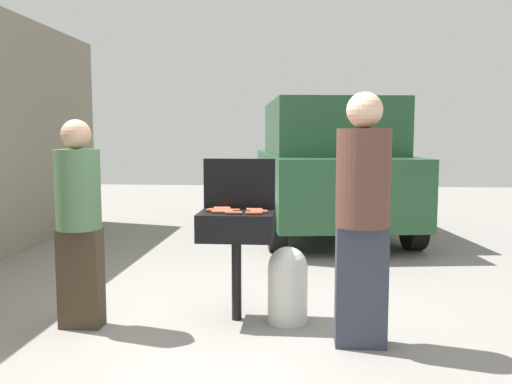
# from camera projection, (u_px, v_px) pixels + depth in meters

# --- Properties ---
(ground_plane) EXTENTS (24.00, 24.00, 0.00)m
(ground_plane) POSITION_uv_depth(u_px,v_px,m) (223.00, 325.00, 4.26)
(ground_plane) COLOR gray
(bbq_grill) EXTENTS (0.60, 0.44, 0.89)m
(bbq_grill) POSITION_uv_depth(u_px,v_px,m) (236.00, 229.00, 4.32)
(bbq_grill) COLOR black
(bbq_grill) RESTS_ON ground
(grill_lid_open) EXTENTS (0.60, 0.05, 0.42)m
(grill_lid_open) POSITION_uv_depth(u_px,v_px,m) (239.00, 184.00, 4.50)
(grill_lid_open) COLOR black
(grill_lid_open) RESTS_ON bbq_grill
(hot_dog_0) EXTENTS (0.13, 0.03, 0.03)m
(hot_dog_0) POSITION_uv_depth(u_px,v_px,m) (232.00, 210.00, 4.32)
(hot_dog_0) COLOR #B74C33
(hot_dog_0) RESTS_ON bbq_grill
(hot_dog_1) EXTENTS (0.13, 0.04, 0.03)m
(hot_dog_1) POSITION_uv_depth(u_px,v_px,m) (222.00, 208.00, 4.44)
(hot_dog_1) COLOR #C6593D
(hot_dog_1) RESTS_ON bbq_grill
(hot_dog_2) EXTENTS (0.13, 0.03, 0.03)m
(hot_dog_2) POSITION_uv_depth(u_px,v_px,m) (220.00, 212.00, 4.23)
(hot_dog_2) COLOR #C6593D
(hot_dog_2) RESTS_ON bbq_grill
(hot_dog_3) EXTENTS (0.13, 0.03, 0.03)m
(hot_dog_3) POSITION_uv_depth(u_px,v_px,m) (254.00, 210.00, 4.35)
(hot_dog_3) COLOR #B74C33
(hot_dog_3) RESTS_ON bbq_grill
(hot_dog_4) EXTENTS (0.13, 0.03, 0.03)m
(hot_dog_4) POSITION_uv_depth(u_px,v_px,m) (254.00, 213.00, 4.16)
(hot_dog_4) COLOR #B74C33
(hot_dog_4) RESTS_ON bbq_grill
(hot_dog_5) EXTENTS (0.13, 0.04, 0.03)m
(hot_dog_5) POSITION_uv_depth(u_px,v_px,m) (225.00, 211.00, 4.26)
(hot_dog_5) COLOR #B74C33
(hot_dog_5) RESTS_ON bbq_grill
(hot_dog_6) EXTENTS (0.13, 0.04, 0.03)m
(hot_dog_6) POSITION_uv_depth(u_px,v_px,m) (255.00, 211.00, 4.30)
(hot_dog_6) COLOR #B74C33
(hot_dog_6) RESTS_ON bbq_grill
(hot_dog_7) EXTENTS (0.13, 0.04, 0.03)m
(hot_dog_7) POSITION_uv_depth(u_px,v_px,m) (259.00, 212.00, 4.23)
(hot_dog_7) COLOR #B74C33
(hot_dog_7) RESTS_ON bbq_grill
(hot_dog_8) EXTENTS (0.13, 0.03, 0.03)m
(hot_dog_8) POSITION_uv_depth(u_px,v_px,m) (223.00, 209.00, 4.41)
(hot_dog_8) COLOR #C6593D
(hot_dog_8) RESTS_ON bbq_grill
(hot_dog_9) EXTENTS (0.13, 0.04, 0.03)m
(hot_dog_9) POSITION_uv_depth(u_px,v_px,m) (259.00, 211.00, 4.26)
(hot_dog_9) COLOR #AD4228
(hot_dog_9) RESTS_ON bbq_grill
(hot_dog_10) EXTENTS (0.13, 0.03, 0.03)m
(hot_dog_10) POSITION_uv_depth(u_px,v_px,m) (233.00, 213.00, 4.17)
(hot_dog_10) COLOR #B74C33
(hot_dog_10) RESTS_ON bbq_grill
(hot_dog_11) EXTENTS (0.13, 0.04, 0.03)m
(hot_dog_11) POSITION_uv_depth(u_px,v_px,m) (217.00, 210.00, 4.36)
(hot_dog_11) COLOR #AD4228
(hot_dog_11) RESTS_ON bbq_grill
(hot_dog_12) EXTENTS (0.13, 0.04, 0.03)m
(hot_dog_12) POSITION_uv_depth(u_px,v_px,m) (214.00, 210.00, 4.32)
(hot_dog_12) COLOR #AD4228
(hot_dog_12) RESTS_ON bbq_grill
(propane_tank) EXTENTS (0.32, 0.32, 0.62)m
(propane_tank) POSITION_uv_depth(u_px,v_px,m) (288.00, 283.00, 4.31)
(propane_tank) COLOR silver
(propane_tank) RESTS_ON ground
(person_left) EXTENTS (0.34, 0.34, 1.62)m
(person_left) POSITION_uv_depth(u_px,v_px,m) (79.00, 216.00, 4.15)
(person_left) COLOR #3F3323
(person_left) RESTS_ON ground
(person_right) EXTENTS (0.38, 0.38, 1.80)m
(person_right) POSITION_uv_depth(u_px,v_px,m) (363.00, 211.00, 3.76)
(person_right) COLOR #333847
(person_right) RESTS_ON ground
(parked_minivan) EXTENTS (2.52, 4.62, 2.02)m
(parked_minivan) POSITION_uv_depth(u_px,v_px,m) (326.00, 166.00, 8.41)
(parked_minivan) COLOR #234C2D
(parked_minivan) RESTS_ON ground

